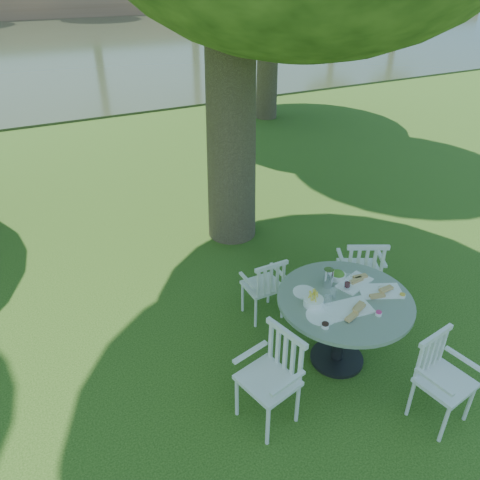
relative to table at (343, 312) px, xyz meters
name	(u,v)px	position (x,y,z in m)	size (l,w,h in m)	color
ground	(247,306)	(-0.43, 1.23, -0.65)	(140.00, 140.00, 0.00)	#1C3B0C
table	(343,312)	(0.00, 0.00, 0.00)	(1.33, 1.33, 0.82)	black
chair_ne	(362,269)	(0.77, 0.62, -0.10)	(0.63, 0.61, 0.94)	silver
chair_nw	(266,285)	(-0.34, 0.94, -0.17)	(0.42, 0.39, 0.82)	silver
chair_sw	(276,370)	(-0.95, -0.28, -0.10)	(0.54, 0.56, 0.94)	silver
chair_se	(438,371)	(0.36, -0.93, -0.14)	(0.50, 0.48, 0.88)	silver
tableware	(338,293)	(-0.04, 0.07, 0.20)	(1.13, 0.77, 0.21)	white
river	(34,48)	(-0.43, 24.23, -0.65)	(100.00, 28.00, 0.12)	#2D351F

